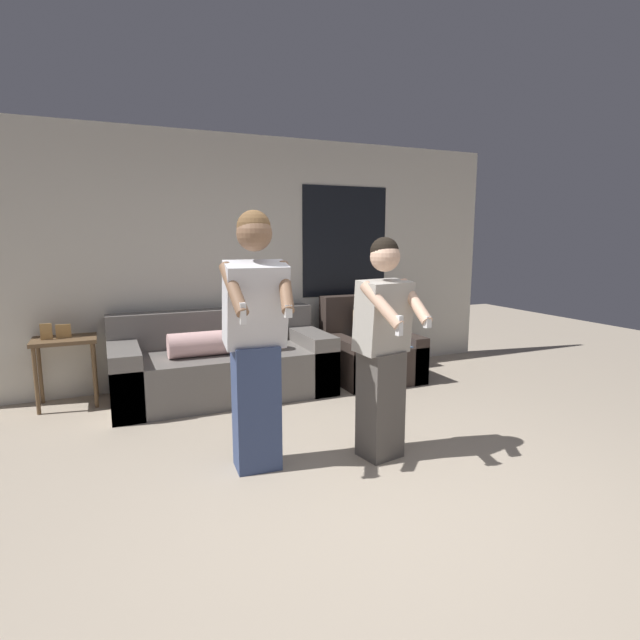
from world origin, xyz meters
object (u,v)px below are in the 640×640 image
object	(u,v)px
armchair	(370,352)
side_table	(65,348)
person_left	(256,340)
couch	(223,365)
person_right	(383,348)

from	to	relation	value
armchair	side_table	size ratio (longest dim) A/B	1.15
armchair	person_left	size ratio (longest dim) A/B	0.52
couch	person_right	bearing A→B (deg)	-69.14
armchair	person_left	xyz separation A→B (m)	(-1.84, -1.69, 0.62)
couch	side_table	world-z (taller)	couch
couch	armchair	distance (m)	1.68
armchair	person_right	bearing A→B (deg)	-116.96
person_right	side_table	bearing A→B (deg)	134.88
couch	person_right	xyz separation A→B (m)	(0.73, -1.93, 0.51)
armchair	person_right	distance (m)	2.15
side_table	person_left	world-z (taller)	person_left
side_table	person_left	xyz separation A→B (m)	(1.29, -2.02, 0.36)
side_table	person_left	size ratio (longest dim) A/B	0.46
person_left	person_right	xyz separation A→B (m)	(0.89, -0.17, -0.10)
side_table	person_right	xyz separation A→B (m)	(2.18, -2.19, 0.26)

